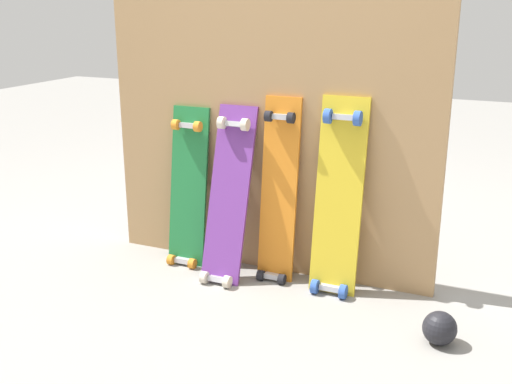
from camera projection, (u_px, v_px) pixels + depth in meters
ground_plane at (262, 271)px, 3.06m from camera, size 12.00×12.00×0.00m
plywood_wall_panel at (268, 126)px, 2.92m from camera, size 1.62×0.04×1.41m
skateboard_green at (188, 194)px, 3.09m from camera, size 0.19×0.18×0.85m
skateboard_purple at (228, 202)px, 2.93m from camera, size 0.19×0.31×0.87m
skateboard_orange at (278, 198)px, 2.90m from camera, size 0.17×0.17×0.93m
skateboard_yellow at (338, 204)px, 2.77m from camera, size 0.21×0.20×0.94m
rubber_ball at (440, 328)px, 2.41m from camera, size 0.13×0.13×0.13m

